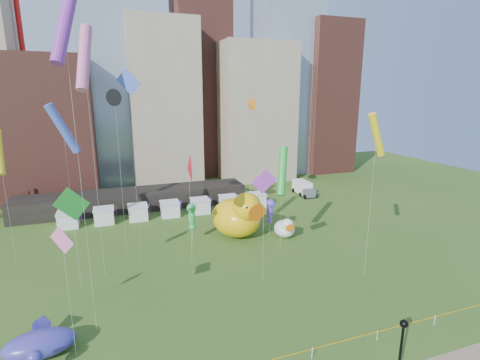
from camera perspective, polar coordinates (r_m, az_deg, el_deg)
name	(u,v)px	position (r m, az deg, el deg)	size (l,w,h in m)	color
skyline	(153,83)	(81.67, -13.56, 14.67)	(101.00, 23.00, 68.00)	brown
pavilion	(135,199)	(64.66, -16.23, -2.95)	(38.00, 6.00, 3.20)	black
vendor_tents	(170,209)	(59.53, -10.99, -4.57)	(33.24, 2.80, 2.40)	white
big_duck	(238,215)	(49.64, -0.28, -5.63)	(8.31, 9.51, 6.70)	yellow
small_duck	(285,228)	(50.35, 7.11, -7.53)	(3.07, 3.96, 2.96)	white
seahorse_green	(192,214)	(48.04, -7.60, -5.42)	(1.65, 1.83, 5.41)	silver
seahorse_purple	(270,209)	(50.13, 4.79, -4.63)	(1.48, 1.69, 5.25)	silver
whale_inflatable	(40,342)	(33.62, -29.05, -21.48)	(5.34, 6.67, 2.28)	#4D3289
lamppost	(401,345)	(28.32, 24.13, -22.76)	(0.54, 0.54, 5.22)	black
box_truck	(303,188)	(71.58, 9.97, -1.24)	(2.69, 6.16, 2.58)	white
kite_0	(189,168)	(37.56, -8.06, 1.89)	(0.69, 2.62, 13.21)	silver
kite_1	(62,243)	(28.37, -26.28, -8.89)	(1.63, 1.25, 10.46)	silver
kite_3	(72,205)	(38.88, -25.03, -3.57)	(3.24, 1.48, 10.63)	silver
kite_4	(377,135)	(38.46, 20.78, 6.69)	(2.73, 1.28, 17.63)	silver
kite_5	(129,86)	(40.83, -17.17, 13.98)	(2.41, 1.44, 21.95)	silver
kite_6	(251,105)	(56.67, 1.76, 11.84)	(0.36, 1.99, 18.71)	silver
kite_7	(64,28)	(29.38, -26.03, 20.83)	(2.41, 3.09, 26.44)	silver
kite_9	(84,58)	(38.78, -23.42, 17.27)	(2.10, 3.92, 25.84)	silver
kite_10	(115,98)	(44.02, -19.21, 12.14)	(1.30, 1.70, 19.88)	silver
kite_11	(282,171)	(43.57, 6.70, 1.41)	(2.57, 3.42, 13.18)	silver
kite_13	(63,129)	(51.15, -26.19, 7.29)	(3.98, 2.48, 18.30)	silver
kite_15	(264,183)	(35.83, 3.83, -0.47)	(2.39, 0.92, 12.16)	silver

